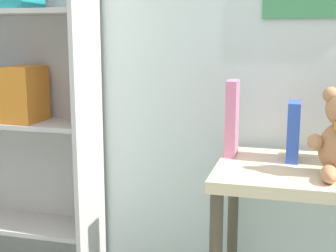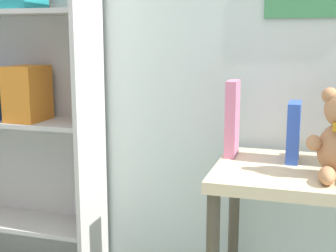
{
  "view_description": "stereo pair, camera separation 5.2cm",
  "coord_description": "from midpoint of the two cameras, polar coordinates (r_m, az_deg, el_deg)",
  "views": [
    {
      "loc": [
        0.2,
        -0.26,
        1.01
      ],
      "look_at": [
        -0.22,
        1.27,
        0.7
      ],
      "focal_mm": 50.0,
      "sensor_mm": 36.0,
      "label": 1
    },
    {
      "loc": [
        0.25,
        -0.25,
        1.01
      ],
      "look_at": [
        -0.22,
        1.27,
        0.7
      ],
      "focal_mm": 50.0,
      "sensor_mm": 36.0,
      "label": 2
    }
  ],
  "objects": [
    {
      "name": "book_standing_blue",
      "position": [
        1.59,
        14.13,
        -0.62
      ],
      "size": [
        0.04,
        0.12,
        0.2
      ],
      "primitive_type": "cube",
      "rotation": [
        0.0,
        0.0,
        0.0
      ],
      "color": "#2D51B7",
      "rests_on": "display_table"
    },
    {
      "name": "display_table",
      "position": [
        1.56,
        17.54,
        -8.25
      ],
      "size": [
        0.68,
        0.46,
        0.6
      ],
      "color": "beige",
      "rests_on": "ground_plane"
    },
    {
      "name": "book_standing_pink",
      "position": [
        1.62,
        6.9,
        0.95
      ],
      "size": [
        0.04,
        0.11,
        0.26
      ],
      "primitive_type": "cube",
      "rotation": [
        0.0,
        0.0,
        0.01
      ],
      "color": "#D17093",
      "rests_on": "display_table"
    },
    {
      "name": "bookshelf_side",
      "position": [
        2.01,
        -19.07,
        3.32
      ],
      "size": [
        0.71,
        0.24,
        1.34
      ],
      "color": "#BCB7B2",
      "rests_on": "ground_plane"
    }
  ]
}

